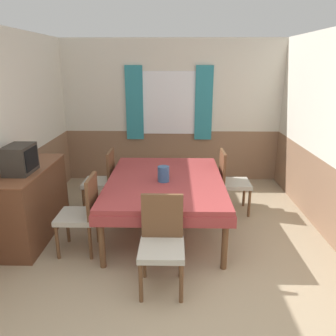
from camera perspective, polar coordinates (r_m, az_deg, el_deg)
wall_back at (r=6.16m, az=0.70°, el=9.76°), size 4.40×0.09×2.60m
wall_left at (r=4.69m, az=-25.25°, el=5.37°), size 0.05×4.34×2.60m
wall_right at (r=4.64m, az=26.49°, el=5.10°), size 0.05×4.34×2.60m
dining_table at (r=4.34m, az=-0.47°, el=-3.11°), size 1.53×2.02×0.72m
chair_left_far at (r=5.03m, az=-11.28°, el=-1.82°), size 0.44×0.44×0.95m
chair_right_far at (r=4.98m, az=10.83°, el=-1.98°), size 0.44×0.44×0.95m
chair_left_near at (r=4.00m, az=-14.71°, el=-7.34°), size 0.44×0.44×0.95m
chair_head_near at (r=3.29m, az=-1.08°, el=-12.44°), size 0.44×0.44×0.95m
sideboard at (r=4.55m, az=-22.46°, el=-5.54°), size 0.46×1.39×0.93m
tv at (r=4.21m, az=-24.40°, el=1.41°), size 0.29×0.41×0.33m
vase at (r=4.18m, az=-0.79°, el=-1.04°), size 0.15×0.15×0.20m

